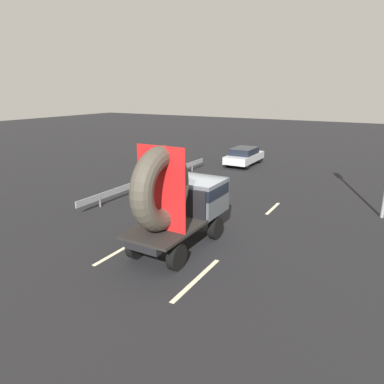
% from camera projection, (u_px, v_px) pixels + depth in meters
% --- Properties ---
extents(ground_plane, '(120.00, 120.00, 0.00)m').
position_uv_depth(ground_plane, '(195.00, 239.00, 13.97)').
color(ground_plane, black).
extents(flatbed_truck, '(2.02, 4.89, 4.04)m').
position_uv_depth(flatbed_truck, '(180.00, 199.00, 12.83)').
color(flatbed_truck, black).
rests_on(flatbed_truck, ground_plane).
extents(distant_sedan, '(1.83, 4.28, 1.40)m').
position_uv_depth(distant_sedan, '(244.00, 156.00, 27.58)').
color(distant_sedan, black).
rests_on(distant_sedan, ground_plane).
extents(guardrail, '(0.10, 12.63, 0.71)m').
position_uv_depth(guardrail, '(154.00, 178.00, 21.62)').
color(guardrail, gray).
rests_on(guardrail, ground_plane).
extents(lane_dash_left_near, '(0.16, 2.39, 0.01)m').
position_uv_depth(lane_dash_left_near, '(117.00, 252.00, 12.85)').
color(lane_dash_left_near, beige).
rests_on(lane_dash_left_near, ground_plane).
extents(lane_dash_left_far, '(0.16, 2.69, 0.01)m').
position_uv_depth(lane_dash_left_far, '(209.00, 199.00, 19.08)').
color(lane_dash_left_far, beige).
rests_on(lane_dash_left_far, ground_plane).
extents(lane_dash_right_near, '(0.16, 2.97, 0.01)m').
position_uv_depth(lane_dash_right_near, '(197.00, 279.00, 11.02)').
color(lane_dash_right_near, beige).
rests_on(lane_dash_right_near, ground_plane).
extents(lane_dash_right_far, '(0.16, 2.02, 0.01)m').
position_uv_depth(lane_dash_right_far, '(273.00, 208.00, 17.60)').
color(lane_dash_right_far, beige).
rests_on(lane_dash_right_far, ground_plane).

